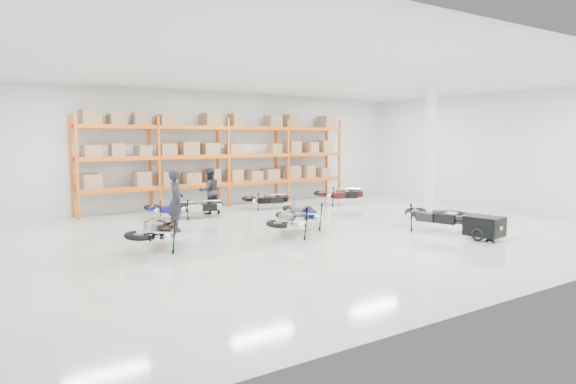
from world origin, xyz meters
TOP-DOWN VIEW (x-y plane):
  - room at (0.00, 0.00)m, footprint 18.00×18.00m
  - pallet_rack at (-0.00, 6.45)m, footprint 11.28×0.98m
  - structural_column at (5.20, 0.50)m, footprint 0.25×0.25m
  - moto_blue_centre at (-0.35, 0.64)m, footprint 1.76×2.10m
  - moto_silver_left at (-1.39, -0.24)m, footprint 1.89×1.95m
  - moto_black_far_left at (-5.01, 0.20)m, footprint 1.86×2.11m
  - moto_touring_right at (2.59, -2.02)m, footprint 1.38×2.08m
  - trailer at (2.59, -3.62)m, footprint 0.84×1.54m
  - moto_back_a at (-2.93, 4.51)m, footprint 1.73×1.16m
  - moto_back_b at (-2.13, 4.22)m, footprint 1.75×1.09m
  - moto_back_c at (0.96, 4.74)m, footprint 1.77×1.25m
  - moto_back_d at (4.16, 4.19)m, footprint 2.04×1.46m
  - person_left at (-3.70, 2.27)m, footprint 0.58×0.75m
  - person_back at (-1.39, 4.84)m, footprint 0.83×0.66m

SIDE VIEW (x-z plane):
  - trailer at x=2.59m, z-range 0.05..0.68m
  - moto_back_a at x=-2.93m, z-range -0.03..0.99m
  - moto_back_c at x=0.96m, z-range -0.03..1.01m
  - moto_back_b at x=-2.13m, z-range -0.03..1.03m
  - moto_silver_left at x=-1.39m, z-range -0.03..1.14m
  - moto_back_d at x=4.16m, z-range -0.03..1.16m
  - moto_blue_centre at x=-0.35m, z-range -0.03..1.19m
  - moto_black_far_left at x=-5.01m, z-range -0.03..1.20m
  - moto_touring_right at x=2.59m, z-range -0.03..1.20m
  - person_back at x=-1.39m, z-range 0.00..1.66m
  - person_left at x=-3.70m, z-range 0.00..1.82m
  - room at x=0.00m, z-range -6.75..11.25m
  - structural_column at x=5.20m, z-range 0.00..4.50m
  - pallet_rack at x=0.00m, z-range 0.45..4.07m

